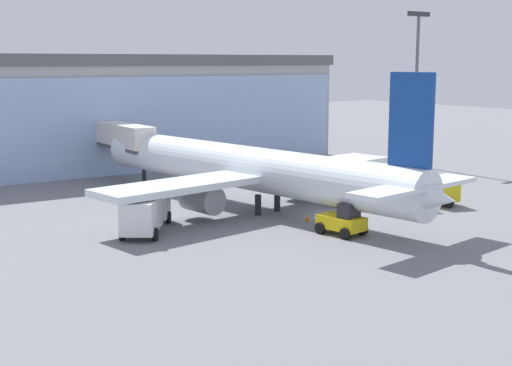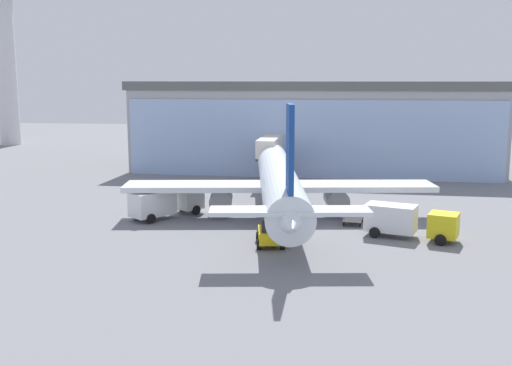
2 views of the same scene
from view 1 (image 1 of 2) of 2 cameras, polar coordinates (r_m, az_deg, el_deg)
The scene contains 11 objects.
ground at distance 53.95m, azimuth 5.49°, elevation -2.98°, with size 240.00×240.00×0.00m, color slate.
terminal_building at distance 83.40m, azimuth -10.74°, elevation 5.74°, with size 51.22×16.00×12.54m.
jet_bridge at distance 72.77m, azimuth -11.07°, elevation 3.68°, with size 2.53×13.35×5.76m.
apron_light_mast at distance 82.51m, azimuth 12.72°, elevation 8.45°, with size 3.20×0.40×17.20m.
airplane at distance 57.09m, azimuth -0.46°, elevation 1.13°, with size 28.88×38.33×11.15m.
catering_truck at distance 50.25m, azimuth -8.84°, elevation -2.29°, with size 6.23×7.10×2.65m.
fuel_truck at distance 59.44m, azimuth 12.30°, elevation -0.53°, with size 7.62×4.46×2.65m.
baggage_cart at distance 59.83m, azimuth 6.43°, elevation -1.24°, with size 1.95×2.98×1.50m.
pushback_tug at distance 49.43m, azimuth 6.96°, elevation -3.03°, with size 2.58×3.43×2.30m.
safety_cone_nose at distance 53.54m, azimuth 4.14°, elevation -2.76°, with size 0.36×0.36×0.55m, color orange.
safety_cone_wingtip at distance 64.57m, azimuth 11.81°, elevation -0.78°, with size 0.36×0.36×0.55m, color orange.
Camera 1 is at (-34.30, -39.92, 11.84)m, focal length 50.00 mm.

